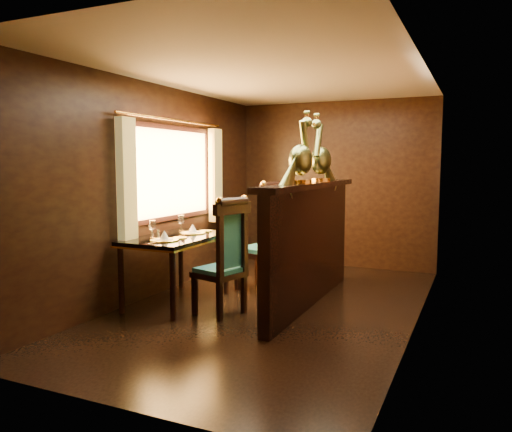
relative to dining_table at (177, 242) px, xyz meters
The scene contains 8 objects.
ground 1.29m from the dining_table, 14.27° to the left, with size 5.00×5.00×0.00m, color black.
room_shell 1.35m from the dining_table, 16.43° to the left, with size 3.04×5.04×2.52m.
partition 1.49m from the dining_table, 22.45° to the left, with size 0.26×2.70×1.36m.
dining_table is the anchor object (origin of this frame).
chair_left 0.77m from the dining_table, 14.91° to the right, with size 0.55×0.57×1.25m.
chair_right 1.15m from the dining_table, 49.60° to the left, with size 0.60×0.62×1.37m.
peacock_left 1.75m from the dining_table, ahead, with size 0.24×0.64×0.76m, color #1A503E, non-canonical shape.
peacock_right 1.97m from the dining_table, 34.18° to the left, with size 0.24×0.64×0.76m, color #1A503E, non-canonical shape.
Camera 1 is at (2.03, -4.93, 1.57)m, focal length 35.00 mm.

